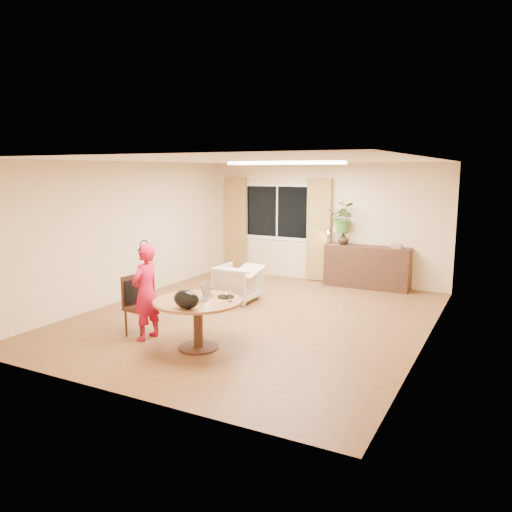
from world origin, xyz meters
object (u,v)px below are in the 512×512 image
at_px(armchair, 238,283).
at_px(child, 146,292).
at_px(dining_table, 198,310).
at_px(dining_chair, 141,306).
at_px(sideboard, 367,267).

bearing_deg(armchair, child, 87.18).
bearing_deg(dining_table, dining_chair, 176.95).
bearing_deg(child, dining_chair, -112.30).
relative_size(dining_chair, sideboard, 0.51).
bearing_deg(sideboard, dining_chair, -114.98).
distance_m(child, armchair, 2.54).
height_order(armchair, sideboard, sideboard).
distance_m(dining_table, armchair, 2.62).
xyz_separation_m(armchair, sideboard, (1.88, 2.16, 0.10)).
distance_m(dining_chair, child, 0.31).
distance_m(dining_table, child, 0.91).
relative_size(dining_table, child, 0.86).
bearing_deg(child, sideboard, 157.97).
relative_size(dining_table, dining_chair, 1.34).
bearing_deg(child, armchair, 178.58).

